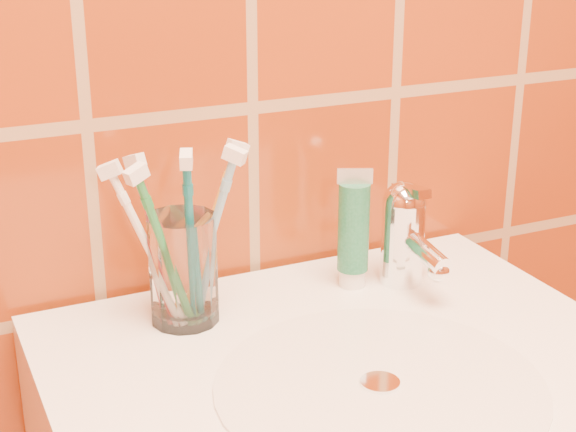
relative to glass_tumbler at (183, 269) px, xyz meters
name	(u,v)px	position (x,y,z in m)	size (l,w,h in m)	color
glass_tumbler	(183,269)	(0.00, 0.00, 0.00)	(0.07, 0.07, 0.11)	white
toothpaste_tube	(353,232)	(0.20, 0.00, 0.01)	(0.04, 0.03, 0.14)	white
faucet	(405,231)	(0.25, -0.02, 0.01)	(0.05, 0.11, 0.12)	white
toothbrush_0	(209,231)	(0.03, 0.01, 0.03)	(0.09, 0.03, 0.19)	orange
toothbrush_1	(191,241)	(0.00, -0.02, 0.04)	(0.04, 0.05, 0.20)	#0D6570
toothbrush_2	(148,247)	(-0.03, 0.01, 0.03)	(0.08, 0.05, 0.18)	white
toothbrush_3	(165,250)	(-0.02, -0.02, 0.03)	(0.08, 0.04, 0.19)	#217C3B
toothbrush_4	(157,241)	(-0.02, 0.02, 0.03)	(0.05, 0.07, 0.18)	#A22322
toothbrush_5	(211,236)	(0.03, -0.01, 0.04)	(0.06, 0.06, 0.20)	#76ADD3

